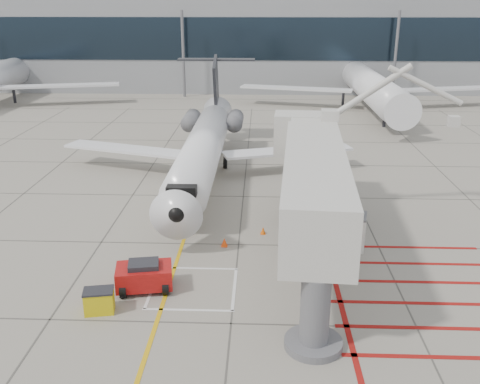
{
  "coord_description": "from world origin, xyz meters",
  "views": [
    {
      "loc": [
        1.18,
        -23.88,
        13.24
      ],
      "look_at": [
        0.0,
        6.0,
        2.5
      ],
      "focal_mm": 40.0,
      "sensor_mm": 36.0,
      "label": 1
    }
  ],
  "objects_px": {
    "regional_jet": "(199,136)",
    "pushback_tug": "(144,275)",
    "jet_bridge": "(314,194)",
    "spill_bin": "(99,301)"
  },
  "relations": [
    {
      "from": "spill_bin",
      "to": "jet_bridge",
      "type": "bearing_deg",
      "value": 15.09
    },
    {
      "from": "regional_jet",
      "to": "spill_bin",
      "type": "xyz_separation_m",
      "value": [
        -2.71,
        -16.74,
        -3.51
      ]
    },
    {
      "from": "regional_jet",
      "to": "jet_bridge",
      "type": "distance_m",
      "value": 13.95
    },
    {
      "from": "regional_jet",
      "to": "pushback_tug",
      "type": "bearing_deg",
      "value": -94.18
    },
    {
      "from": "regional_jet",
      "to": "jet_bridge",
      "type": "relative_size",
      "value": 1.52
    },
    {
      "from": "regional_jet",
      "to": "spill_bin",
      "type": "bearing_deg",
      "value": -99.11
    },
    {
      "from": "jet_bridge",
      "to": "spill_bin",
      "type": "bearing_deg",
      "value": -150.31
    },
    {
      "from": "regional_jet",
      "to": "pushback_tug",
      "type": "xyz_separation_m",
      "value": [
        -1.09,
        -14.68,
        -3.3
      ]
    },
    {
      "from": "jet_bridge",
      "to": "pushback_tug",
      "type": "distance_m",
      "value": 9.28
    },
    {
      "from": "jet_bridge",
      "to": "regional_jet",
      "type": "bearing_deg",
      "value": 124.71
    }
  ]
}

